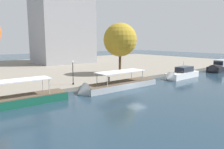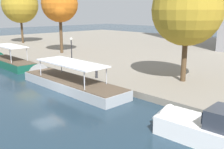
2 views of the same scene
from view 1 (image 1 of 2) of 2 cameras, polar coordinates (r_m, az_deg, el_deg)
ground_plane at (r=32.41m, az=6.68°, el=-4.43°), size 220.00×220.00×0.00m
dock_promenade at (r=60.25m, az=-16.18°, el=1.76°), size 120.00×55.00×0.61m
tour_boat_1 at (r=27.33m, az=-24.71°, el=-6.75°), size 11.62×2.90×3.95m
tour_boat_2 at (r=33.60m, az=0.90°, el=-3.34°), size 14.66×3.42×4.00m
motor_yacht_3 at (r=45.31m, az=17.96°, el=-0.11°), size 9.77×3.10×4.27m
motor_yacht_4 at (r=59.46m, az=26.75°, el=1.57°), size 9.93×3.46×5.01m
mooring_bollard_0 at (r=36.64m, az=-0.83°, el=-1.12°), size 0.29×0.29×0.84m
lamp_post at (r=34.08m, az=-10.43°, el=0.80°), size 0.34×0.34×3.83m
tree_2 at (r=44.67m, az=2.03°, el=9.42°), size 6.96×6.96×10.61m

